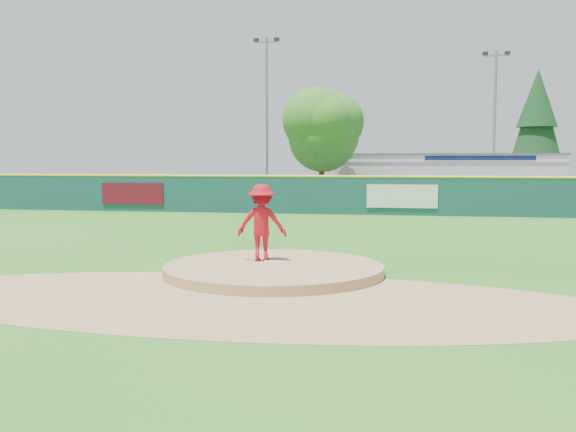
% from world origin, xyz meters
% --- Properties ---
extents(ground, '(120.00, 120.00, 0.00)m').
position_xyz_m(ground, '(0.00, 0.00, 0.00)').
color(ground, '#286B19').
rests_on(ground, ground).
extents(pitchers_mound, '(5.50, 5.50, 0.50)m').
position_xyz_m(pitchers_mound, '(0.00, 0.00, 0.00)').
color(pitchers_mound, '#9E774C').
rests_on(pitchers_mound, ground).
extents(pitching_rubber, '(0.60, 0.15, 0.04)m').
position_xyz_m(pitching_rubber, '(0.00, 0.30, 0.27)').
color(pitching_rubber, white).
rests_on(pitching_rubber, pitchers_mound).
extents(infield_dirt_arc, '(15.40, 15.40, 0.01)m').
position_xyz_m(infield_dirt_arc, '(0.00, -3.00, 0.01)').
color(infield_dirt_arc, '#9E774C').
rests_on(infield_dirt_arc, ground).
extents(parking_lot, '(44.00, 16.00, 0.02)m').
position_xyz_m(parking_lot, '(0.00, 27.00, 0.01)').
color(parking_lot, '#38383A').
rests_on(parking_lot, ground).
extents(pitcher, '(1.34, 0.83, 1.99)m').
position_xyz_m(pitcher, '(-0.42, 0.54, 1.24)').
color(pitcher, '#A70E19').
rests_on(pitcher, pitchers_mound).
extents(van, '(5.53, 4.19, 1.40)m').
position_xyz_m(van, '(-2.14, 25.74, 0.72)').
color(van, silver).
rests_on(van, parking_lot).
extents(pool_building_grp, '(15.20, 8.20, 3.31)m').
position_xyz_m(pool_building_grp, '(6.00, 31.99, 1.66)').
color(pool_building_grp, silver).
rests_on(pool_building_grp, ground).
extents(fence_banners, '(18.37, 0.04, 1.20)m').
position_xyz_m(fence_banners, '(-4.31, 17.92, 1.00)').
color(fence_banners, maroon).
rests_on(fence_banners, ground).
extents(playground_slide, '(1.04, 2.94, 1.62)m').
position_xyz_m(playground_slide, '(-16.28, 22.16, 0.82)').
color(playground_slide, blue).
rests_on(playground_slide, ground).
extents(outfield_fence, '(40.00, 0.14, 2.07)m').
position_xyz_m(outfield_fence, '(0.00, 18.00, 1.09)').
color(outfield_fence, '#13403F').
rests_on(outfield_fence, ground).
extents(deciduous_tree, '(5.60, 5.60, 7.36)m').
position_xyz_m(deciduous_tree, '(-2.00, 25.00, 4.55)').
color(deciduous_tree, '#382314').
rests_on(deciduous_tree, ground).
extents(conifer_tree, '(4.40, 4.40, 9.50)m').
position_xyz_m(conifer_tree, '(13.00, 36.00, 5.54)').
color(conifer_tree, '#382314').
rests_on(conifer_tree, ground).
extents(light_pole_left, '(1.75, 0.25, 11.00)m').
position_xyz_m(light_pole_left, '(-6.00, 27.00, 6.05)').
color(light_pole_left, gray).
rests_on(light_pole_left, ground).
extents(light_pole_right, '(1.75, 0.25, 10.00)m').
position_xyz_m(light_pole_right, '(9.00, 29.00, 5.54)').
color(light_pole_right, gray).
rests_on(light_pole_right, ground).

